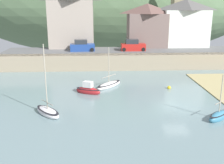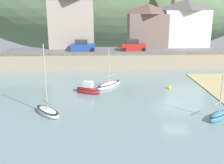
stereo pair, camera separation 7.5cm
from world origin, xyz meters
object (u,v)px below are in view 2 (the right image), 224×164
(mooring_buoy, at_px, (169,88))
(dinghy_open_wooden, at_px, (218,116))
(sailboat_far_left, at_px, (48,112))
(sailboat_white_hull, at_px, (109,85))
(waterfront_building_right, at_px, (186,23))
(waterfront_building_centre, at_px, (147,25))
(sailboat_tall_mast, at_px, (88,90))
(waterfront_building_left, at_px, (72,18))
(parked_car_by_wall, at_px, (133,46))
(parked_car_near_slipway, at_px, (82,46))
(church_with_spire, at_px, (180,4))

(mooring_buoy, bearing_deg, dinghy_open_wooden, -77.31)
(mooring_buoy, bearing_deg, sailboat_far_left, -150.60)
(sailboat_white_hull, height_order, sailboat_far_left, sailboat_far_left)
(waterfront_building_right, relative_size, sailboat_white_hull, 1.68)
(waterfront_building_centre, relative_size, sailboat_tall_mast, 2.46)
(waterfront_building_right, bearing_deg, waterfront_building_centre, 180.00)
(waterfront_building_left, xyz_separation_m, parked_car_by_wall, (10.74, -4.50, -4.40))
(dinghy_open_wooden, relative_size, parked_car_near_slipway, 1.03)
(waterfront_building_right, height_order, parked_car_near_slipway, waterfront_building_right)
(waterfront_building_left, xyz_separation_m, mooring_buoy, (13.48, -19.01, -7.47))
(sailboat_white_hull, xyz_separation_m, parked_car_near_slipway, (-4.06, 13.31, 2.95))
(waterfront_building_right, bearing_deg, sailboat_tall_mast, -130.47)
(waterfront_building_left, relative_size, waterfront_building_centre, 1.31)
(waterfront_building_centre, height_order, mooring_buoy, waterfront_building_centre)
(dinghy_open_wooden, height_order, parked_car_by_wall, parked_car_by_wall)
(sailboat_white_hull, bearing_deg, parked_car_near_slipway, 57.22)
(sailboat_tall_mast, height_order, sailboat_far_left, sailboat_far_left)
(mooring_buoy, bearing_deg, sailboat_tall_mast, -172.25)
(sailboat_white_hull, relative_size, mooring_buoy, 11.53)
(dinghy_open_wooden, bearing_deg, sailboat_white_hull, 92.90)
(sailboat_tall_mast, distance_m, parked_car_by_wall, 17.61)
(waterfront_building_centre, relative_size, mooring_buoy, 17.65)
(waterfront_building_centre, height_order, waterfront_building_right, waterfront_building_right)
(sailboat_far_left, distance_m, parked_car_near_slipway, 22.35)
(sailboat_tall_mast, relative_size, parked_car_near_slipway, 0.75)
(sailboat_far_left, xyz_separation_m, parked_car_near_slipway, (2.00, 22.07, 2.91))
(parked_car_near_slipway, bearing_deg, sailboat_far_left, -100.04)
(waterfront_building_left, relative_size, parked_car_by_wall, 2.49)
(parked_car_by_wall, bearing_deg, waterfront_building_centre, 54.68)
(waterfront_building_left, distance_m, parked_car_near_slipway, 6.62)
(waterfront_building_left, bearing_deg, sailboat_far_left, -89.86)
(sailboat_white_hull, xyz_separation_m, sailboat_tall_mast, (-2.51, -2.54, 0.15))
(parked_car_by_wall, bearing_deg, sailboat_white_hull, -109.86)
(dinghy_open_wooden, distance_m, sailboat_far_left, 15.63)
(sailboat_far_left, relative_size, parked_car_by_wall, 1.65)
(waterfront_building_left, xyz_separation_m, church_with_spire, (20.83, 4.00, 2.55))
(waterfront_building_left, bearing_deg, sailboat_tall_mast, -79.95)
(waterfront_building_right, height_order, parked_car_by_wall, waterfront_building_right)
(church_with_spire, xyz_separation_m, dinghy_open_wooden, (-5.23, -32.38, -9.85))
(church_with_spire, height_order, dinghy_open_wooden, church_with_spire)
(waterfront_building_left, distance_m, mooring_buoy, 24.47)
(waterfront_building_right, distance_m, sailboat_white_hull, 24.10)
(waterfront_building_left, relative_size, sailboat_white_hull, 2.00)
(waterfront_building_centre, xyz_separation_m, sailboat_far_left, (-13.77, -26.57, -6.09))
(dinghy_open_wooden, relative_size, parked_car_by_wall, 1.05)
(parked_car_near_slipway, bearing_deg, parked_car_by_wall, -4.88)
(sailboat_far_left, distance_m, parked_car_by_wall, 24.69)
(sailboat_tall_mast, bearing_deg, church_with_spire, 79.58)
(waterfront_building_centre, distance_m, sailboat_white_hull, 20.36)
(waterfront_building_centre, bearing_deg, waterfront_building_right, -0.00)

